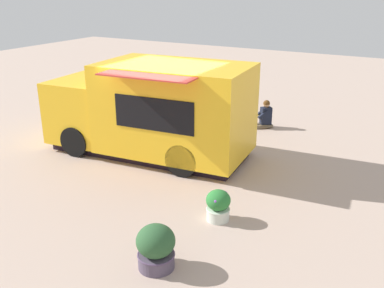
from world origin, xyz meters
TOP-DOWN VIEW (x-y plane):
  - ground_plane at (0.00, 0.00)m, footprint 40.00×40.00m
  - food_truck at (-0.48, 0.31)m, footprint 5.54×3.07m
  - person_customer at (1.31, 3.93)m, footprint 0.72×0.72m
  - planter_flowering_near at (2.37, -3.84)m, footprint 0.64×0.64m
  - planter_flowering_far at (2.57, -1.99)m, footprint 0.48×0.48m

SIDE VIEW (x-z plane):
  - ground_plane at x=0.00m, z-range 0.00..0.00m
  - planter_flowering_far at x=2.57m, z-range 0.01..0.64m
  - person_customer at x=1.31m, z-range -0.09..0.80m
  - planter_flowering_near at x=2.37m, z-range 0.00..0.76m
  - food_truck at x=-0.48m, z-range -0.06..2.41m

